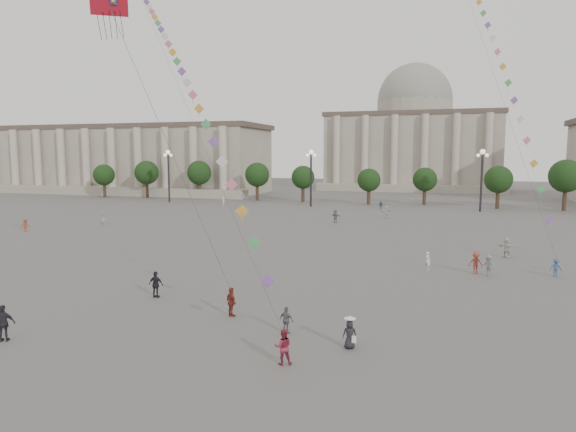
# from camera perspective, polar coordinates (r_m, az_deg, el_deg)

# --- Properties ---
(ground) EXTENTS (360.00, 360.00, 0.00)m
(ground) POSITION_cam_1_polar(r_m,az_deg,el_deg) (26.74, -3.90, -14.56)
(ground) COLOR #5E5B59
(ground) RESTS_ON ground
(hall_west) EXTENTS (84.00, 26.22, 17.20)m
(hall_west) POSITION_cam_1_polar(r_m,az_deg,el_deg) (144.10, -18.78, 5.97)
(hall_west) COLOR gray
(hall_west) RESTS_ON ground
(hall_central) EXTENTS (48.30, 34.30, 35.50)m
(hall_central) POSITION_cam_1_polar(r_m,az_deg,el_deg) (152.79, 13.74, 8.35)
(hall_central) COLOR gray
(hall_central) RESTS_ON ground
(tree_row) EXTENTS (137.12, 5.12, 8.00)m
(tree_row) POSITION_cam_1_polar(r_m,az_deg,el_deg) (101.73, 11.93, 4.26)
(tree_row) COLOR #34261A
(tree_row) RESTS_ON ground
(lamp_post_far_west) EXTENTS (2.00, 0.90, 10.65)m
(lamp_post_far_west) POSITION_cam_1_polar(r_m,az_deg,el_deg) (107.74, -13.15, 5.40)
(lamp_post_far_west) COLOR #262628
(lamp_post_far_west) RESTS_ON ground
(lamp_post_mid_west) EXTENTS (2.00, 0.90, 10.65)m
(lamp_post_mid_west) POSITION_cam_1_polar(r_m,az_deg,el_deg) (96.29, 2.57, 5.42)
(lamp_post_mid_west) COLOR #262628
(lamp_post_mid_west) RESTS_ON ground
(lamp_post_mid_east) EXTENTS (2.00, 0.90, 10.65)m
(lamp_post_mid_east) POSITION_cam_1_polar(r_m,az_deg,el_deg) (93.47, 20.75, 4.94)
(lamp_post_mid_east) COLOR #262628
(lamp_post_mid_east) RESTS_ON ground
(person_crowd_0) EXTENTS (0.94, 0.44, 1.57)m
(person_crowd_0) POSITION_cam_1_polar(r_m,az_deg,el_deg) (92.30, 10.24, 1.17)
(person_crowd_0) COLOR #31536F
(person_crowd_0) RESTS_ON ground
(person_crowd_1) EXTENTS (0.92, 0.99, 1.62)m
(person_crowd_1) POSITION_cam_1_polar(r_m,az_deg,el_deg) (75.25, -19.81, -0.37)
(person_crowd_1) COLOR beige
(person_crowd_1) RESTS_ON ground
(person_crowd_2) EXTENTS (0.90, 1.22, 1.69)m
(person_crowd_2) POSITION_cam_1_polar(r_m,az_deg,el_deg) (73.04, -27.15, -0.91)
(person_crowd_2) COLOR #9B442A
(person_crowd_2) RESTS_ON ground
(person_crowd_4) EXTENTS (1.68, 1.57, 1.88)m
(person_crowd_4) POSITION_cam_1_polar(r_m,az_deg,el_deg) (80.72, 10.89, 0.47)
(person_crowd_4) COLOR silver
(person_crowd_4) RESTS_ON ground
(person_crowd_6) EXTENTS (1.33, 1.16, 1.78)m
(person_crowd_6) POSITION_cam_1_polar(r_m,az_deg,el_deg) (44.40, 21.37, -5.14)
(person_crowd_6) COLOR slate
(person_crowd_6) RESTS_ON ground
(person_crowd_7) EXTENTS (1.84, 1.36, 1.93)m
(person_crowd_7) POSITION_cam_1_polar(r_m,az_deg,el_deg) (53.00, 23.16, -3.25)
(person_crowd_7) COLOR silver
(person_crowd_7) RESTS_ON ground
(person_crowd_8) EXTENTS (1.27, 0.88, 1.81)m
(person_crowd_8) POSITION_cam_1_polar(r_m,az_deg,el_deg) (45.00, 20.14, -4.91)
(person_crowd_8) COLOR maroon
(person_crowd_8) RESTS_ON ground
(person_crowd_10) EXTENTS (0.50, 0.73, 1.91)m
(person_crowd_10) POSITION_cam_1_polar(r_m,az_deg,el_deg) (97.13, -7.17, 1.61)
(person_crowd_10) COLOR silver
(person_crowd_10) RESTS_ON ground
(person_crowd_12) EXTENTS (1.75, 1.44, 1.88)m
(person_crowd_12) POSITION_cam_1_polar(r_m,az_deg,el_deg) (74.08, 5.31, -0.01)
(person_crowd_12) COLOR slate
(person_crowd_12) RESTS_ON ground
(person_crowd_13) EXTENTS (0.67, 0.65, 1.55)m
(person_crowd_13) POSITION_cam_1_polar(r_m,az_deg,el_deg) (45.37, 15.26, -4.80)
(person_crowd_13) COLOR white
(person_crowd_13) RESTS_ON ground
(tourist_0) EXTENTS (1.09, 1.01, 1.80)m
(tourist_0) POSITION_cam_1_polar(r_m,az_deg,el_deg) (31.58, -6.32, -9.47)
(tourist_0) COLOR maroon
(tourist_0) RESTS_ON ground
(tourist_1) EXTENTS (1.07, 0.45, 1.83)m
(tourist_1) POSITION_cam_1_polar(r_m,az_deg,el_deg) (36.51, -14.46, -7.38)
(tourist_1) COLOR black
(tourist_1) RESTS_ON ground
(tourist_3) EXTENTS (0.94, 0.61, 1.49)m
(tourist_3) POSITION_cam_1_polar(r_m,az_deg,el_deg) (28.62, -0.18, -11.50)
(tourist_3) COLOR slate
(tourist_3) RESTS_ON ground
(tourist_4) EXTENTS (1.24, 0.90, 1.95)m
(tourist_4) POSITION_cam_1_polar(r_m,az_deg,el_deg) (31.19, -29.05, -10.38)
(tourist_4) COLOR #222228
(tourist_4) RESTS_ON ground
(kite_flyer_0) EXTENTS (1.00, 0.89, 1.70)m
(kite_flyer_0) POSITION_cam_1_polar(r_m,az_deg,el_deg) (24.67, -0.53, -14.31)
(kite_flyer_0) COLOR maroon
(kite_flyer_0) RESTS_ON ground
(kite_flyer_1) EXTENTS (1.03, 0.68, 1.49)m
(kite_flyer_1) POSITION_cam_1_polar(r_m,az_deg,el_deg) (46.43, 27.62, -5.12)
(kite_flyer_1) COLOR #334E73
(kite_flyer_1) RESTS_ON ground
(hat_person) EXTENTS (0.82, 0.65, 1.69)m
(hat_person) POSITION_cam_1_polar(r_m,az_deg,el_deg) (26.70, 6.87, -12.79)
(hat_person) COLOR black
(hat_person) RESTS_ON ground
(dragon_kite) EXTENTS (4.90, 1.62, 18.66)m
(dragon_kite) POSITION_cam_1_polar(r_m,az_deg,el_deg) (34.82, -19.05, 19.81)
(dragon_kite) COLOR #A91222
(dragon_kite) RESTS_ON ground
(kite_train_west) EXTENTS (36.72, 44.45, 68.03)m
(kite_train_west) POSITION_cam_1_polar(r_m,az_deg,el_deg) (53.62, -13.31, 17.89)
(kite_train_west) COLOR #3F3F3F
(kite_train_west) RESTS_ON ground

